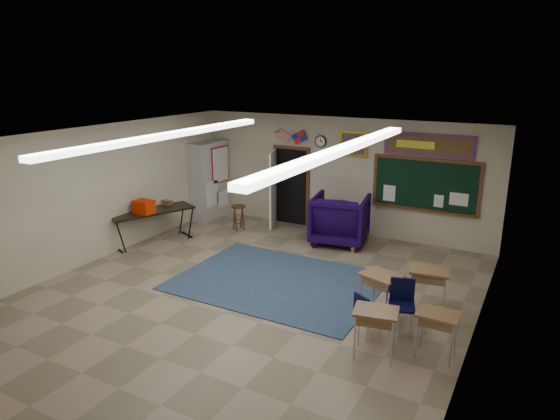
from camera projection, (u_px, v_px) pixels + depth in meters
The scene contains 25 objects.
floor at pixel (249, 295), 9.56m from camera, with size 9.00×9.00×0.00m, color gray.
back_wall at pixel (340, 175), 12.94m from camera, with size 8.00×0.04×3.00m, color beige.
front_wall at pixel (23, 329), 5.35m from camera, with size 8.00×0.04×3.00m, color beige.
left_wall at pixel (94, 195), 10.99m from camera, with size 0.04×9.00×3.00m, color beige.
right_wall at pixel (478, 259), 7.30m from camera, with size 0.04×9.00×3.00m, color beige.
ceiling at pixel (246, 139), 8.73m from camera, with size 8.00×9.00×0.04m, color silver.
area_rug at pixel (278, 281), 10.14m from camera, with size 4.00×3.00×0.02m, color #334661.
fluorescent_strips at pixel (246, 142), 8.75m from camera, with size 3.86×6.00×0.10m, color white, non-canonical shape.
doorway at pixel (286, 187), 13.63m from camera, with size 1.10×0.89×2.16m.
chalkboard at pixel (425, 186), 11.91m from camera, with size 2.55×0.14×1.30m.
bulletin_board at pixel (428, 145), 11.64m from camera, with size 2.10×0.05×0.55m.
framed_art_print at pixel (353, 144), 12.52m from camera, with size 0.75×0.05×0.65m.
wall_clock at pixel (321, 141), 12.93m from camera, with size 0.32×0.05×0.32m.
wall_flags at pixel (291, 134), 13.27m from camera, with size 1.16×0.06×0.70m, color red, non-canonical shape.
storage_cabinet at pixel (210, 180), 14.22m from camera, with size 0.59×1.25×2.20m.
wingback_armchair at pixel (340, 219), 12.25m from camera, with size 1.30×1.34×1.22m, color black.
student_chair_reading at pixel (316, 219), 13.10m from camera, with size 0.37×0.37×0.74m, color black, non-canonical shape.
student_chair_desk_a at pixel (369, 315), 8.00m from camera, with size 0.38×0.38×0.76m, color black, non-canonical shape.
student_chair_desk_b at pixel (402, 308), 8.11m from camera, with size 0.44×0.44×0.88m, color black, non-canonical shape.
student_desk_front_left at pixel (380, 293), 8.64m from camera, with size 0.78×0.68×0.79m.
student_desk_front_right at pixel (429, 288), 8.81m from camera, with size 0.74×0.59×0.80m.
student_desk_back_left at pixel (375, 331), 7.41m from camera, with size 0.72×0.60×0.77m.
student_desk_back_right at pixel (437, 332), 7.41m from camera, with size 0.61×0.46×0.73m.
folding_table at pixel (153, 225), 12.28m from camera, with size 1.44×2.13×1.16m.
wooden_stool at pixel (239, 217), 13.32m from camera, with size 0.38×0.38×0.67m.
Camera 1 is at (4.72, -7.38, 4.20)m, focal length 32.00 mm.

